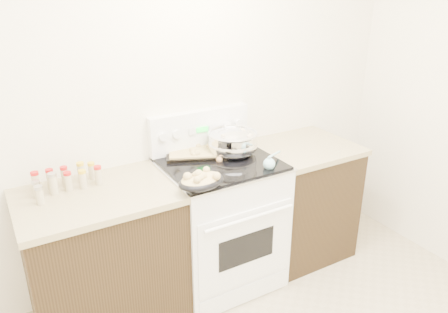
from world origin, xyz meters
TOP-DOWN VIEW (x-y plane):
  - room_shell at (0.00, 0.00)m, footprint 4.10×3.60m
  - counter_left at (-0.48, 1.43)m, footprint 0.93×0.67m
  - counter_right at (1.08, 1.43)m, footprint 0.73×0.67m
  - kitchen_range at (0.35, 1.42)m, footprint 0.78×0.73m
  - mixing_bowl at (0.50, 1.50)m, footprint 0.43×0.43m
  - roasting_pan at (0.06, 1.14)m, footprint 0.31×0.23m
  - baking_sheet at (0.27, 1.62)m, footprint 0.49×0.43m
  - wooden_spoon at (0.38, 1.45)m, footprint 0.20×0.18m
  - blue_ladle at (0.58, 1.18)m, footprint 0.23×0.19m
  - spice_jars at (-0.63, 1.57)m, footprint 0.40×0.23m

SIDE VIEW (x-z plane):
  - counter_left at x=-0.48m, z-range 0.00..0.92m
  - counter_right at x=1.08m, z-range 0.00..0.92m
  - kitchen_range at x=0.35m, z-range -0.12..1.10m
  - wooden_spoon at x=0.38m, z-range 0.93..0.98m
  - baking_sheet at x=0.27m, z-range 0.93..0.99m
  - blue_ladle at x=0.58m, z-range 0.93..1.03m
  - spice_jars at x=-0.63m, z-range 0.92..1.05m
  - roasting_pan at x=0.06m, z-range 0.93..1.05m
  - mixing_bowl at x=0.50m, z-range 0.92..1.13m
  - room_shell at x=0.00m, z-range 0.33..3.08m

